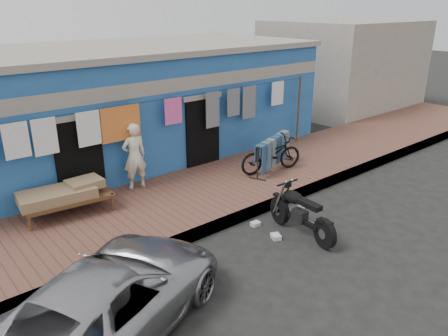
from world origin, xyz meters
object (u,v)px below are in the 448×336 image
Objects in this scene: car at (109,299)px; jeans_rack at (273,153)px; seated_person at (134,156)px; bicycle at (271,151)px; charpoy at (68,200)px; motorcycle at (302,212)px.

car is 2.18× the size of jeans_rack.
seated_person is 3.58m from bicycle.
seated_person is 0.80× the size of charpoy.
bicycle is at bearing 59.82° from motorcycle.
bicycle is at bearing 163.65° from seated_person.
jeans_rack is (5.30, -0.89, 0.13)m from charpoy.
car is 3.75m from charpoy.
car reaches higher than motorcycle.
seated_person is at bearing -58.07° from car.
bicycle is (3.32, -1.33, -0.23)m from seated_person.
seated_person is at bearing 116.78° from motorcycle.
bicycle reaches higher than car.
car is at bearing 61.91° from seated_person.
car reaches higher than jeans_rack.
car is 6.74m from jeans_rack.
charpoy is at bearing 138.29° from motorcycle.
bicycle is 0.89× the size of charpoy.
charpoy is 5.38m from jeans_rack.
motorcycle is at bearing 159.12° from bicycle.
seated_person is 4.21m from motorcycle.
bicycle is 5.24m from charpoy.
motorcycle is (4.32, 0.16, -0.07)m from car.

